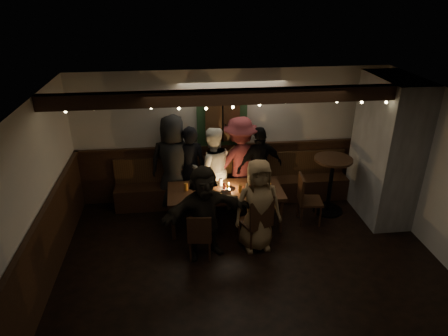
{
  "coord_description": "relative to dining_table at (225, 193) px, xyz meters",
  "views": [
    {
      "loc": [
        -1.01,
        -4.7,
        4.05
      ],
      "look_at": [
        -0.26,
        1.6,
        1.05
      ],
      "focal_mm": 32.0,
      "sensor_mm": 36.0,
      "label": 1
    }
  ],
  "objects": [
    {
      "name": "person_e",
      "position": [
        0.74,
        0.68,
        0.15
      ],
      "size": [
        1.01,
        0.63,
        1.61
      ],
      "primitive_type": "imported",
      "rotation": [
        0.0,
        0.0,
        3.41
      ],
      "color": "black",
      "rests_on": "ground"
    },
    {
      "name": "chair_near_left",
      "position": [
        -0.51,
        -0.92,
        -0.19
      ],
      "size": [
        0.4,
        0.4,
        0.82
      ],
      "color": "black",
      "rests_on": "ground"
    },
    {
      "name": "person_a",
      "position": [
        -0.88,
        0.77,
        0.28
      ],
      "size": [
        1.02,
        0.78,
        1.86
      ],
      "primitive_type": "imported",
      "rotation": [
        0.0,
        0.0,
        2.92
      ],
      "color": "black",
      "rests_on": "ground"
    },
    {
      "name": "room",
      "position": [
        1.33,
        0.02,
        0.42
      ],
      "size": [
        6.02,
        5.01,
        2.62
      ],
      "color": "black",
      "rests_on": "ground"
    },
    {
      "name": "person_c",
      "position": [
        -0.17,
        0.66,
        0.17
      ],
      "size": [
        0.87,
        0.71,
        1.65
      ],
      "primitive_type": "imported",
      "rotation": [
        0.0,
        0.0,
        3.25
      ],
      "color": "silver",
      "rests_on": "ground"
    },
    {
      "name": "high_top",
      "position": [
        2.02,
        0.26,
        0.04
      ],
      "size": [
        0.7,
        0.7,
        1.11
      ],
      "color": "black",
      "rests_on": "ground"
    },
    {
      "name": "person_d",
      "position": [
        0.38,
        0.77,
        0.24
      ],
      "size": [
        1.3,
        0.98,
        1.78
      ],
      "primitive_type": "imported",
      "rotation": [
        0.0,
        0.0,
        3.45
      ],
      "color": "maroon",
      "rests_on": "ground"
    },
    {
      "name": "chair_near_right",
      "position": [
        0.44,
        -0.73,
        -0.11
      ],
      "size": [
        0.57,
        0.57,
        0.97
      ],
      "color": "black",
      "rests_on": "ground"
    },
    {
      "name": "person_f",
      "position": [
        -0.43,
        -0.8,
        0.12
      ],
      "size": [
        1.52,
        0.84,
        1.56
      ],
      "primitive_type": "imported",
      "rotation": [
        0.0,
        0.0,
        0.27
      ],
      "color": "black",
      "rests_on": "ground"
    },
    {
      "name": "person_g",
      "position": [
        0.43,
        -0.7,
        0.13
      ],
      "size": [
        0.81,
        0.57,
        1.57
      ],
      "primitive_type": "imported",
      "rotation": [
        0.0,
        0.0,
        0.09
      ],
      "color": "olive",
      "rests_on": "ground"
    },
    {
      "name": "dining_table",
      "position": [
        0.0,
        0.0,
        0.0
      ],
      "size": [
        2.01,
        0.86,
        0.87
      ],
      "color": "black",
      "rests_on": "ground"
    },
    {
      "name": "chair_end",
      "position": [
        1.45,
        -0.06,
        -0.14
      ],
      "size": [
        0.46,
        0.46,
        0.92
      ],
      "color": "black",
      "rests_on": "ground"
    },
    {
      "name": "person_b",
      "position": [
        -0.58,
        0.71,
        0.18
      ],
      "size": [
        0.62,
        0.42,
        1.68
      ],
      "primitive_type": "imported",
      "rotation": [
        0.0,
        0.0,
        3.12
      ],
      "color": "black",
      "rests_on": "ground"
    }
  ]
}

